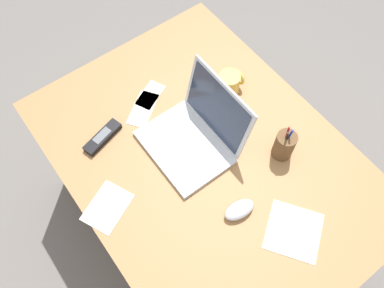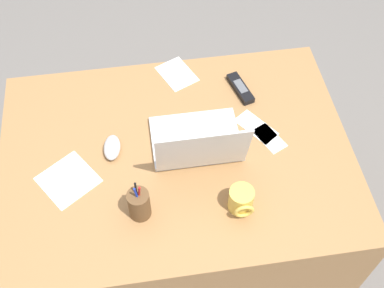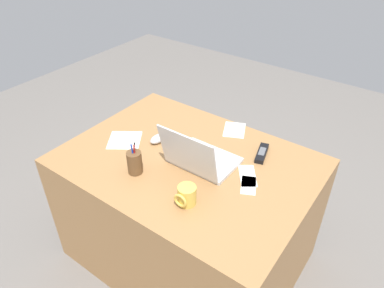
{
  "view_description": "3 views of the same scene",
  "coord_description": "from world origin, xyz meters",
  "px_view_note": "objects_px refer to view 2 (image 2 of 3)",
  "views": [
    {
      "loc": [
        0.47,
        -0.42,
        2.0
      ],
      "look_at": [
        -0.04,
        -0.04,
        0.81
      ],
      "focal_mm": 37.37,
      "sensor_mm": 36.0,
      "label": 1
    },
    {
      "loc": [
        0.09,
        0.98,
        2.14
      ],
      "look_at": [
        -0.05,
        0.01,
        0.79
      ],
      "focal_mm": 45.06,
      "sensor_mm": 36.0,
      "label": 2
    },
    {
      "loc": [
        -0.86,
        1.14,
        1.84
      ],
      "look_at": [
        -0.02,
        -0.01,
        0.83
      ],
      "focal_mm": 33.52,
      "sensor_mm": 36.0,
      "label": 3
    }
  ],
  "objects_px": {
    "coffee_mug_white": "(241,200)",
    "cordless_phone": "(240,88)",
    "pen_holder": "(139,204)",
    "computer_mouse": "(112,147)",
    "laptop": "(198,142)"
  },
  "relations": [
    {
      "from": "cordless_phone",
      "to": "computer_mouse",
      "type": "bearing_deg",
      "value": 23.05
    },
    {
      "from": "coffee_mug_white",
      "to": "pen_holder",
      "type": "bearing_deg",
      "value": -4.58
    },
    {
      "from": "pen_holder",
      "to": "coffee_mug_white",
      "type": "bearing_deg",
      "value": 175.42
    },
    {
      "from": "laptop",
      "to": "cordless_phone",
      "type": "height_order",
      "value": "laptop"
    },
    {
      "from": "coffee_mug_white",
      "to": "pen_holder",
      "type": "height_order",
      "value": "pen_holder"
    },
    {
      "from": "computer_mouse",
      "to": "pen_holder",
      "type": "relative_size",
      "value": 0.65
    },
    {
      "from": "coffee_mug_white",
      "to": "laptop",
      "type": "bearing_deg",
      "value": -67.04
    },
    {
      "from": "cordless_phone",
      "to": "laptop",
      "type": "bearing_deg",
      "value": 51.31
    },
    {
      "from": "laptop",
      "to": "cordless_phone",
      "type": "distance_m",
      "value": 0.34
    },
    {
      "from": "laptop",
      "to": "pen_holder",
      "type": "relative_size",
      "value": 1.94
    },
    {
      "from": "coffee_mug_white",
      "to": "cordless_phone",
      "type": "xyz_separation_m",
      "value": [
        -0.11,
        -0.5,
        -0.03
      ]
    },
    {
      "from": "pen_holder",
      "to": "laptop",
      "type": "bearing_deg",
      "value": -135.57
    },
    {
      "from": "laptop",
      "to": "pen_holder",
      "type": "xyz_separation_m",
      "value": [
        0.22,
        0.22,
        0.01
      ]
    },
    {
      "from": "computer_mouse",
      "to": "cordless_phone",
      "type": "bearing_deg",
      "value": -150.66
    },
    {
      "from": "coffee_mug_white",
      "to": "cordless_phone",
      "type": "distance_m",
      "value": 0.52
    }
  ]
}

